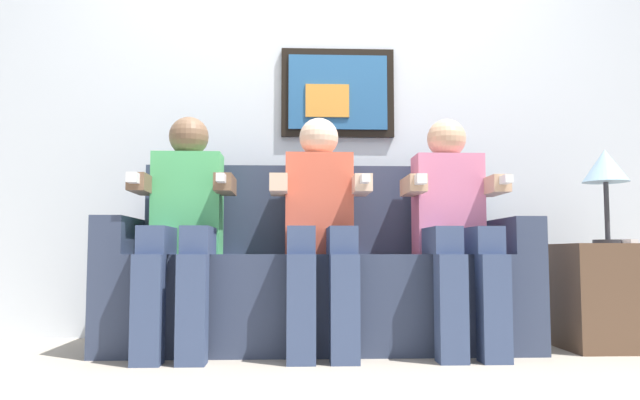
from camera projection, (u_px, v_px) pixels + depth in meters
name	position (u px, v px, depth m)	size (l,w,h in m)	color
ground_plane	(322.00, 359.00, 2.76)	(5.74, 5.74, 0.00)	#9E9384
back_wall_assembly	(316.00, 103.00, 3.63)	(4.41, 0.10, 2.60)	silver
couch	(318.00, 283.00, 3.11)	(2.01, 0.58, 0.90)	#333D56
person_on_left	(183.00, 220.00, 2.94)	(0.46, 0.56, 1.11)	#4CB266
person_in_middle	(320.00, 221.00, 2.97)	(0.46, 0.56, 1.11)	#D8593F
person_on_right	(454.00, 221.00, 3.00)	(0.46, 0.56, 1.11)	pink
side_table_right	(603.00, 296.00, 3.06)	(0.40, 0.40, 0.50)	brown
table_lamp	(605.00, 170.00, 3.13)	(0.22, 0.22, 0.46)	#333338
spare_remote_on_table	(627.00, 241.00, 3.03)	(0.04, 0.13, 0.02)	white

